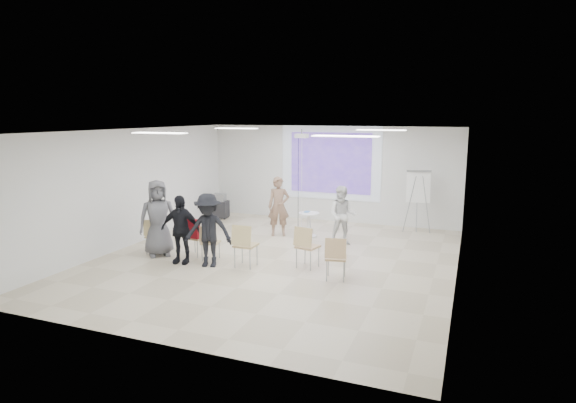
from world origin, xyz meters
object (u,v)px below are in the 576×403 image
(chair_left_inner, at_px, (209,240))
(audience_outer, at_px, (158,214))
(player_left, at_px, (279,203))
(audience_left, at_px, (180,224))
(pedestal_table, at_px, (309,223))
(chair_right_inner, at_px, (306,244))
(chair_right_far, at_px, (336,255))
(chair_far_left, at_px, (154,233))
(flipchart_easel, at_px, (418,187))
(player_right, at_px, (343,212))
(chair_left_mid, at_px, (194,235))
(audience_mid, at_px, (208,226))
(chair_center, at_px, (244,242))
(av_cart, at_px, (220,207))
(laptop, at_px, (211,241))

(chair_left_inner, distance_m, audience_outer, 1.46)
(player_left, height_order, audience_left, player_left)
(pedestal_table, bearing_deg, chair_right_inner, -72.71)
(player_left, xyz_separation_m, chair_right_far, (2.49, -3.03, -0.40))
(chair_far_left, height_order, chair_left_inner, chair_far_left)
(pedestal_table, bearing_deg, flipchart_easel, 29.64)
(player_right, height_order, chair_left_inner, player_right)
(chair_far_left, height_order, audience_left, audience_left)
(player_left, relative_size, chair_left_mid, 2.10)
(audience_mid, bearing_deg, player_left, 68.52)
(chair_left_mid, xyz_separation_m, audience_outer, (-0.83, -0.23, 0.50))
(chair_center, bearing_deg, av_cart, 124.64)
(laptop, bearing_deg, chair_right_inner, 172.97)
(pedestal_table, bearing_deg, laptop, -117.40)
(player_right, height_order, audience_outer, audience_outer)
(pedestal_table, relative_size, audience_outer, 0.34)
(chair_left_inner, relative_size, audience_left, 0.46)
(audience_left, height_order, audience_mid, audience_mid)
(pedestal_table, distance_m, player_right, 1.21)
(chair_center, distance_m, audience_outer, 2.38)
(laptop, xyz_separation_m, audience_left, (-0.52, -0.45, 0.45))
(flipchart_easel, bearing_deg, audience_mid, -140.17)
(av_cart, bearing_deg, chair_center, -63.77)
(chair_left_inner, bearing_deg, player_right, 33.56)
(audience_left, bearing_deg, player_right, 35.09)
(chair_center, distance_m, laptop, 1.03)
(chair_left_mid, height_order, audience_outer, audience_outer)
(audience_left, xyz_separation_m, audience_outer, (-0.82, 0.31, 0.13))
(chair_center, relative_size, flipchart_easel, 0.54)
(chair_right_inner, xyz_separation_m, chair_right_far, (0.83, -0.52, -0.02))
(chair_left_inner, distance_m, chair_center, 0.99)
(chair_center, xyz_separation_m, chair_right_inner, (1.29, 0.44, -0.02))
(audience_mid, bearing_deg, audience_left, 165.56)
(chair_left_inner, xyz_separation_m, audience_outer, (-1.36, -0.05, 0.53))
(chair_left_mid, bearing_deg, pedestal_table, 60.31)
(pedestal_table, xyz_separation_m, chair_right_inner, (0.82, -2.63, 0.17))
(chair_left_inner, height_order, audience_outer, audience_outer)
(chair_left_mid, relative_size, chair_center, 0.91)
(player_left, relative_size, av_cart, 2.33)
(player_right, xyz_separation_m, chair_center, (-1.52, -2.68, -0.27))
(player_right, relative_size, audience_left, 0.95)
(flipchart_easel, distance_m, av_cart, 6.32)
(player_right, distance_m, av_cart, 4.88)
(laptop, relative_size, audience_mid, 0.16)
(laptop, bearing_deg, flipchart_easel, -145.46)
(chair_right_inner, height_order, av_cart, chair_right_inner)
(player_right, bearing_deg, laptop, -145.51)
(player_right, relative_size, chair_right_inner, 1.79)
(player_left, relative_size, player_right, 1.10)
(chair_right_inner, xyz_separation_m, audience_mid, (-2.07, -0.64, 0.37))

